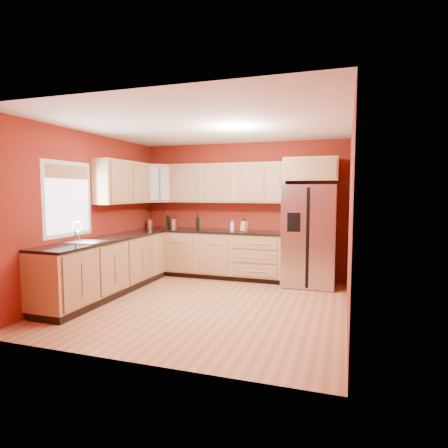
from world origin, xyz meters
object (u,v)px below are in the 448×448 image
(knife_block, at_px, (244,226))
(soap_dispenser, at_px, (232,226))
(wine_bottle_a, at_px, (198,221))
(canister_left, at_px, (150,224))
(refrigerator, at_px, (310,235))

(knife_block, bearing_deg, soap_dispenser, -163.59)
(wine_bottle_a, height_order, soap_dispenser, wine_bottle_a)
(canister_left, distance_m, knife_block, 2.00)
(canister_left, bearing_deg, wine_bottle_a, -1.11)
(canister_left, xyz_separation_m, knife_block, (2.00, -0.05, 0.01))
(refrigerator, relative_size, wine_bottle_a, 5.47)
(canister_left, xyz_separation_m, wine_bottle_a, (1.06, -0.02, 0.08))
(refrigerator, xyz_separation_m, knife_block, (-1.20, 0.01, 0.13))
(soap_dispenser, bearing_deg, wine_bottle_a, -179.82)
(refrigerator, height_order, knife_block, refrigerator)
(refrigerator, distance_m, wine_bottle_a, 2.15)
(refrigerator, bearing_deg, soap_dispenser, 178.35)
(canister_left, bearing_deg, knife_block, -1.49)
(canister_left, bearing_deg, soap_dispenser, -0.59)
(wine_bottle_a, distance_m, soap_dispenser, 0.71)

